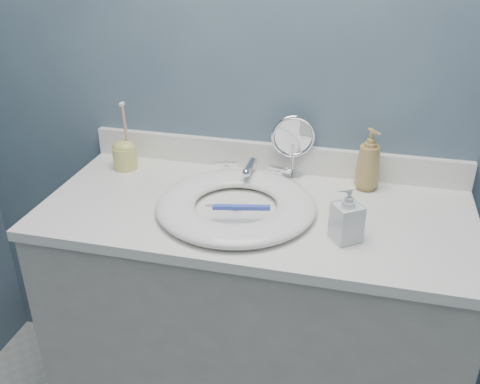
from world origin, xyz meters
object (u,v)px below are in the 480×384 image
(soap_bottle_clear, at_px, (347,214))
(toothbrush_holder, at_px, (125,154))
(soap_bottle_amber, at_px, (369,159))
(makeup_mirror, at_px, (293,143))

(soap_bottle_clear, height_order, toothbrush_holder, toothbrush_holder)
(soap_bottle_amber, bearing_deg, soap_bottle_clear, -136.78)
(soap_bottle_amber, height_order, soap_bottle_clear, soap_bottle_amber)
(soap_bottle_amber, distance_m, toothbrush_holder, 0.77)
(makeup_mirror, xyz_separation_m, soap_bottle_clear, (0.19, -0.34, -0.04))
(makeup_mirror, bearing_deg, soap_bottle_clear, -74.65)
(makeup_mirror, distance_m, soap_bottle_amber, 0.24)
(soap_bottle_amber, relative_size, toothbrush_holder, 0.84)
(makeup_mirror, xyz_separation_m, toothbrush_holder, (-0.54, -0.07, -0.06))
(soap_bottle_amber, distance_m, soap_bottle_clear, 0.31)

